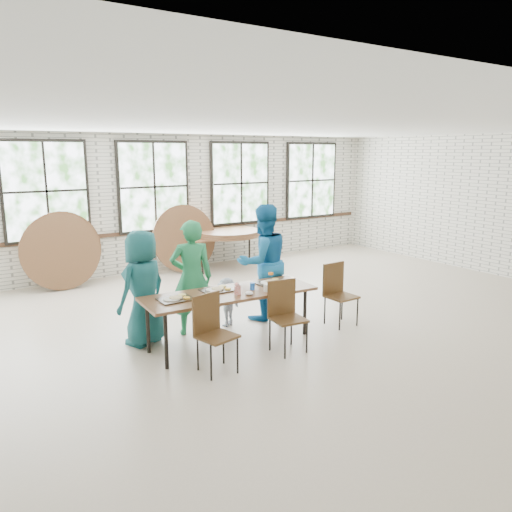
% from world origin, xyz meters
% --- Properties ---
extents(room, '(12.00, 12.00, 12.00)m').
position_xyz_m(room, '(0.00, 4.44, 1.83)').
color(room, '#BDAB96').
rests_on(room, ground).
extents(dining_table, '(2.44, 0.93, 0.74)m').
position_xyz_m(dining_table, '(-0.81, -0.18, 0.69)').
color(dining_table, brown).
rests_on(dining_table, ground).
extents(chair_near_left, '(0.50, 0.49, 0.95)m').
position_xyz_m(chair_near_left, '(-1.43, -0.80, 0.56)').
color(chair_near_left, '#50351A').
rests_on(chair_near_left, ground).
extents(chair_near_right, '(0.46, 0.45, 0.95)m').
position_xyz_m(chair_near_right, '(-0.30, -0.77, 0.56)').
color(chair_near_right, '#50351A').
rests_on(chair_near_right, ground).
extents(chair_spare, '(0.43, 0.42, 0.95)m').
position_xyz_m(chair_spare, '(0.99, -0.37, 0.56)').
color(chair_spare, '#50351A').
rests_on(chair_spare, ground).
extents(adult_teal, '(0.92, 0.79, 1.60)m').
position_xyz_m(adult_teal, '(-1.80, 0.47, 0.80)').
color(adult_teal, '#1A635B').
rests_on(adult_teal, ground).
extents(adult_green, '(0.71, 0.59, 1.68)m').
position_xyz_m(adult_green, '(-1.06, 0.47, 0.84)').
color(adult_green, '#22824D').
rests_on(adult_green, ground).
extents(toddler, '(0.54, 0.38, 0.75)m').
position_xyz_m(toddler, '(-0.48, 0.47, 0.38)').
color(toddler, '#131D3D').
rests_on(toddler, ground).
extents(adult_blue, '(0.92, 0.73, 1.83)m').
position_xyz_m(adult_blue, '(0.18, 0.47, 0.92)').
color(adult_blue, '#1764A1').
rests_on(adult_blue, ground).
extents(storage_table, '(1.85, 0.88, 0.74)m').
position_xyz_m(storage_table, '(1.50, 3.89, 0.69)').
color(storage_table, brown).
rests_on(storage_table, ground).
extents(tabletop_clutter, '(1.97, 0.65, 0.11)m').
position_xyz_m(tabletop_clutter, '(-0.72, -0.22, 0.77)').
color(tabletop_clutter, black).
rests_on(tabletop_clutter, dining_table).
extents(round_tops_stacked, '(1.50, 1.50, 0.13)m').
position_xyz_m(round_tops_stacked, '(1.50, 3.89, 0.80)').
color(round_tops_stacked, brown).
rests_on(round_tops_stacked, storage_table).
extents(round_tops_leaning, '(4.11, 0.38, 1.50)m').
position_xyz_m(round_tops_leaning, '(-1.21, 4.09, 0.74)').
color(round_tops_leaning, brown).
rests_on(round_tops_leaning, ground).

